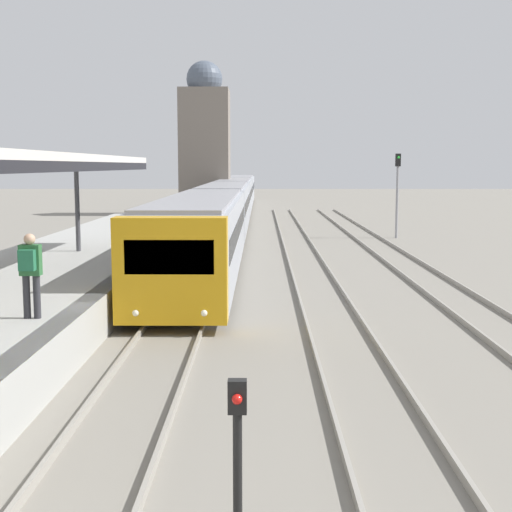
{
  "coord_description": "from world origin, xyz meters",
  "views": [
    {
      "loc": [
        2.13,
        -4.28,
        4.0
      ],
      "look_at": [
        2.0,
        15.08,
        1.54
      ],
      "focal_mm": 50.0,
      "sensor_mm": 36.0,
      "label": 1
    }
  ],
  "objects_px": {
    "person_on_platform": "(30,269)",
    "train_near": "(231,200)",
    "signal_post_near": "(237,442)",
    "signal_mast_far": "(397,185)"
  },
  "relations": [
    {
      "from": "person_on_platform",
      "to": "signal_post_near",
      "type": "height_order",
      "value": "person_on_platform"
    },
    {
      "from": "train_near",
      "to": "signal_mast_far",
      "type": "height_order",
      "value": "signal_mast_far"
    },
    {
      "from": "person_on_platform",
      "to": "train_near",
      "type": "distance_m",
      "value": 36.63
    },
    {
      "from": "person_on_platform",
      "to": "train_near",
      "type": "bearing_deg",
      "value": 86.34
    },
    {
      "from": "signal_post_near",
      "to": "signal_mast_far",
      "type": "relative_size",
      "value": 0.38
    },
    {
      "from": "person_on_platform",
      "to": "train_near",
      "type": "relative_size",
      "value": 0.02
    },
    {
      "from": "train_near",
      "to": "signal_post_near",
      "type": "relative_size",
      "value": 37.97
    },
    {
      "from": "person_on_platform",
      "to": "signal_mast_far",
      "type": "xyz_separation_m",
      "value": [
        12.02,
        25.96,
        0.93
      ]
    },
    {
      "from": "person_on_platform",
      "to": "signal_post_near",
      "type": "relative_size",
      "value": 0.94
    },
    {
      "from": "person_on_platform",
      "to": "train_near",
      "type": "height_order",
      "value": "train_near"
    }
  ]
}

